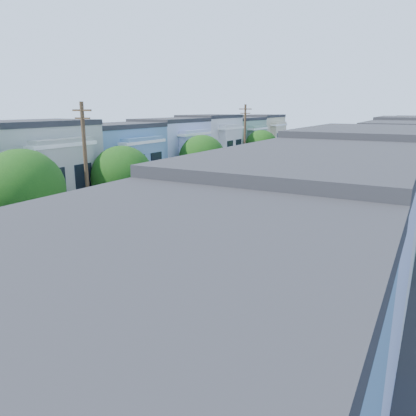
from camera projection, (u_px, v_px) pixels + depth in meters
ground at (146, 279)px, 23.81m from camera, size 160.00×160.00×0.00m
road_slab at (248, 219)px, 36.54m from camera, size 12.00×70.00×0.02m
curb_left at (191, 210)px, 39.37m from camera, size 0.30×70.00×0.15m
curb_right at (315, 228)px, 33.68m from camera, size 0.30×70.00×0.15m
sidewalk_left at (180, 209)px, 39.99m from camera, size 2.60×70.00×0.15m
sidewalk_right at (331, 230)px, 33.06m from camera, size 2.60×70.00×0.15m
centerline at (248, 219)px, 36.54m from camera, size 0.12×70.00×0.01m
townhouse_row_left at (149, 205)px, 41.79m from camera, size 5.00×70.00×8.50m
townhouse_row_right at (381, 238)px, 31.29m from camera, size 5.00×70.00×8.50m
tree_b at (22, 190)px, 23.00m from camera, size 4.70×4.70×7.57m
tree_c at (122, 177)px, 30.30m from camera, size 4.70×4.70×7.07m
tree_d at (201, 159)px, 40.44m from camera, size 4.70×4.70×7.17m
tree_e at (260, 147)px, 53.85m from camera, size 4.42×4.42×6.92m
tree_far_r at (361, 164)px, 45.63m from camera, size 3.02×3.02×5.18m
utility_pole_near at (87, 178)px, 27.24m from camera, size 1.60×0.26×10.00m
utility_pole_far at (245, 147)px, 49.30m from camera, size 1.60×0.26×10.00m
fedex_truck at (155, 268)px, 20.94m from camera, size 2.45×6.37×3.06m
lead_sedan at (239, 242)px, 28.26m from camera, size 2.14×4.50×1.24m
parked_left_c at (77, 257)px, 25.42m from camera, size 1.81×4.04×1.28m
parked_left_d at (185, 212)px, 36.16m from camera, size 1.91×4.49×1.46m
parked_right_a at (96, 384)px, 13.61m from camera, size 1.89×4.52×1.47m
parked_right_b at (217, 288)px, 21.00m from camera, size 1.64×4.11×1.35m
parked_right_c at (309, 213)px, 36.00m from camera, size 1.40×3.77×1.25m
parked_right_d at (338, 189)px, 46.07m from camera, size 1.83×4.65×1.50m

